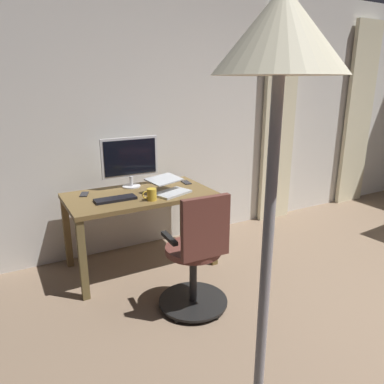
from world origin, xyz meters
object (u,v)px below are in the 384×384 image
(cell_phone_face_up, at_px, (186,182))
(floor_lamp, at_px, (275,129))
(computer_mouse, at_px, (152,181))
(laptop, at_px, (169,188))
(cell_phone_by_monitor, at_px, (84,194))
(computer_keyboard, at_px, (115,199))
(mug_tea, at_px, (151,194))
(office_chair, at_px, (197,258))
(desk, at_px, (140,203))
(computer_monitor, at_px, (130,159))

(cell_phone_face_up, bearing_deg, floor_lamp, 72.93)
(computer_mouse, height_order, floor_lamp, floor_lamp)
(laptop, distance_m, cell_phone_by_monitor, 0.79)
(computer_keyboard, height_order, mug_tea, mug_tea)
(laptop, xyz_separation_m, computer_mouse, (0.00, -0.43, -0.03))
(computer_mouse, distance_m, floor_lamp, 2.98)
(computer_keyboard, height_order, cell_phone_by_monitor, computer_keyboard)
(computer_mouse, relative_size, cell_phone_by_monitor, 0.69)
(computer_keyboard, bearing_deg, cell_phone_face_up, -165.46)
(office_chair, height_order, computer_mouse, office_chair)
(desk, distance_m, floor_lamp, 2.69)
(computer_mouse, bearing_deg, computer_monitor, 10.99)
(computer_mouse, xyz_separation_m, mug_tea, (0.23, 0.55, 0.04))
(desk, relative_size, mug_tea, 10.18)
(computer_keyboard, bearing_deg, floor_lamp, 83.14)
(desk, height_order, computer_monitor, computer_monitor)
(desk, xyz_separation_m, floor_lamp, (0.54, 2.44, 1.00))
(computer_monitor, distance_m, cell_phone_face_up, 0.63)
(laptop, xyz_separation_m, cell_phone_face_up, (-0.31, -0.24, -0.05))
(cell_phone_face_up, bearing_deg, laptop, 44.53)
(mug_tea, bearing_deg, floor_lamp, 75.56)
(desk, relative_size, floor_lamp, 0.69)
(cell_phone_face_up, bearing_deg, mug_tea, 40.34)
(office_chair, bearing_deg, cell_phone_by_monitor, 119.71)
(floor_lamp, bearing_deg, mug_tea, -104.44)
(desk, xyz_separation_m, computer_keyboard, (0.26, 0.10, 0.11))
(desk, bearing_deg, computer_keyboard, 20.41)
(floor_lamp, bearing_deg, computer_mouse, -106.16)
(desk, bearing_deg, cell_phone_by_monitor, -23.78)
(office_chair, bearing_deg, desk, 99.30)
(computer_monitor, distance_m, laptop, 0.50)
(office_chair, height_order, computer_keyboard, office_chair)
(office_chair, xyz_separation_m, cell_phone_face_up, (-0.45, -1.03, 0.30))
(laptop, relative_size, computer_mouse, 4.19)
(desk, bearing_deg, mug_tea, 94.59)
(computer_mouse, relative_size, floor_lamp, 0.05)
(desk, bearing_deg, computer_monitor, -92.69)
(computer_monitor, height_order, floor_lamp, floor_lamp)
(cell_phone_face_up, height_order, floor_lamp, floor_lamp)
(laptop, relative_size, floor_lamp, 0.21)
(cell_phone_face_up, relative_size, cell_phone_by_monitor, 1.00)
(computer_keyboard, relative_size, cell_phone_by_monitor, 2.55)
(desk, relative_size, computer_monitor, 2.37)
(office_chair, distance_m, floor_lamp, 2.05)
(office_chair, distance_m, mug_tea, 0.75)
(mug_tea, bearing_deg, desk, -85.41)
(computer_monitor, distance_m, mug_tea, 0.55)
(laptop, relative_size, cell_phone_face_up, 2.91)
(cell_phone_face_up, bearing_deg, computer_monitor, -7.49)
(computer_monitor, bearing_deg, cell_phone_by_monitor, 5.51)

